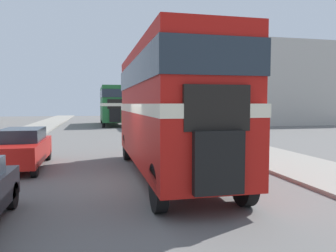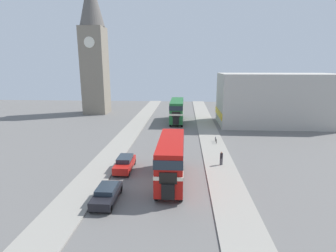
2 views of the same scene
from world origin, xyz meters
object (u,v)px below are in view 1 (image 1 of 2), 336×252
(bicycle_on_pavement, at_px, (203,129))
(bus_distant, at_px, (112,103))
(car_parked_mid, at_px, (22,148))
(pedestrian_walking, at_px, (252,132))
(double_decker_bus, at_px, (168,102))

(bicycle_on_pavement, bearing_deg, bus_distant, 113.32)
(car_parked_mid, height_order, pedestrian_walking, pedestrian_walking)
(double_decker_bus, xyz_separation_m, bicycle_on_pavement, (5.95, 13.63, -2.10))
(car_parked_mid, distance_m, pedestrian_walking, 10.98)
(car_parked_mid, bearing_deg, double_decker_bus, -26.44)
(pedestrian_walking, bearing_deg, car_parked_mid, -169.65)
(bus_distant, height_order, bicycle_on_pavement, bus_distant)
(bus_distant, height_order, car_parked_mid, bus_distant)
(double_decker_bus, bearing_deg, car_parked_mid, 153.56)
(double_decker_bus, height_order, car_parked_mid, double_decker_bus)
(bus_distant, relative_size, bicycle_on_pavement, 6.01)
(pedestrian_walking, bearing_deg, bicycle_on_pavement, 87.44)
(car_parked_mid, xyz_separation_m, bicycle_on_pavement, (11.21, 11.02, -0.31))
(double_decker_bus, distance_m, bus_distant, 28.24)
(car_parked_mid, bearing_deg, bicycle_on_pavement, 44.51)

